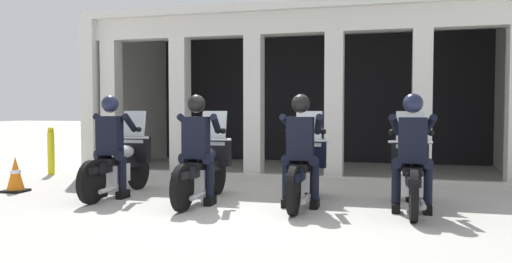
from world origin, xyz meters
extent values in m
plane|color=#A8A59E|center=(0.00, 3.00, 0.00)|extent=(80.00, 80.00, 0.00)
cube|color=black|center=(0.09, 6.38, 1.65)|extent=(9.08, 0.24, 3.29)
cube|color=silver|center=(0.09, 2.95, 3.07)|extent=(9.08, 0.36, 0.44)
cube|color=silver|center=(0.09, 4.59, 3.37)|extent=(9.08, 3.98, 0.16)
cube|color=silver|center=(-4.34, 4.59, 1.65)|extent=(0.30, 3.98, 3.29)
cube|color=silver|center=(-3.94, 2.95, 1.43)|extent=(0.35, 0.36, 2.85)
cube|color=silver|center=(-2.33, 2.95, 1.43)|extent=(0.35, 0.36, 2.85)
cube|color=silver|center=(-0.71, 2.95, 1.43)|extent=(0.35, 0.36, 2.85)
cube|color=silver|center=(0.90, 2.95, 1.43)|extent=(0.35, 0.36, 2.85)
cube|color=silver|center=(2.52, 2.95, 1.43)|extent=(0.35, 0.36, 2.85)
cube|color=#B7B5AD|center=(0.09, 2.45, 0.06)|extent=(8.68, 0.24, 0.12)
cylinder|color=black|center=(-2.23, 0.93, 0.32)|extent=(0.09, 0.64, 0.64)
cylinder|color=black|center=(-2.23, -0.47, 0.32)|extent=(0.09, 0.64, 0.64)
cube|color=black|center=(-2.23, 0.93, 0.53)|extent=(0.14, 0.44, 0.08)
cube|color=silver|center=(-2.23, 0.18, 0.37)|extent=(0.28, 0.44, 0.28)
cube|color=black|center=(-2.23, 0.23, 0.50)|extent=(0.18, 1.24, 0.16)
ellipsoid|color=#B2B2B7|center=(-2.23, 0.45, 0.68)|extent=(0.26, 0.48, 0.22)
cube|color=black|center=(-2.23, 0.05, 0.57)|extent=(0.24, 0.52, 0.10)
cube|color=black|center=(-2.23, -0.41, 0.50)|extent=(0.16, 0.48, 0.10)
cylinder|color=silver|center=(-2.23, 0.87, 0.56)|extent=(0.05, 0.24, 0.53)
cube|color=black|center=(-2.23, 0.81, 0.70)|extent=(0.52, 0.16, 0.44)
sphere|color=silver|center=(-2.23, 0.91, 0.72)|extent=(0.18, 0.18, 0.18)
cube|color=silver|center=(-2.23, 0.79, 1.07)|extent=(0.40, 0.14, 0.54)
cylinder|color=silver|center=(-2.23, 0.71, 0.90)|extent=(0.62, 0.04, 0.04)
cylinder|color=silver|center=(-2.11, -0.17, 0.18)|extent=(0.07, 0.55, 0.07)
cube|color=black|center=(-2.23, 0.03, 0.97)|extent=(0.36, 0.22, 0.60)
cube|color=black|center=(-2.23, 0.15, 0.99)|extent=(0.05, 0.02, 0.32)
sphere|color=tan|center=(-2.23, 0.05, 1.43)|extent=(0.21, 0.21, 0.21)
sphere|color=#191E38|center=(-2.23, 0.05, 1.46)|extent=(0.26, 0.26, 0.26)
cylinder|color=black|center=(-2.09, 0.05, 0.66)|extent=(0.26, 0.29, 0.17)
cylinder|color=black|center=(-2.03, 0.05, 0.39)|extent=(0.12, 0.12, 0.53)
cube|color=black|center=(-2.03, 0.06, 0.06)|extent=(0.11, 0.26, 0.12)
cylinder|color=black|center=(-2.37, 0.05, 0.66)|extent=(0.26, 0.29, 0.17)
cylinder|color=black|center=(-2.43, 0.05, 0.39)|extent=(0.12, 0.12, 0.53)
cube|color=black|center=(-2.43, 0.06, 0.06)|extent=(0.11, 0.26, 0.12)
cylinder|color=black|center=(-2.01, 0.26, 1.16)|extent=(0.19, 0.48, 0.31)
sphere|color=black|center=(-1.97, 0.47, 1.05)|extent=(0.09, 0.09, 0.09)
cylinder|color=black|center=(-2.45, 0.26, 1.16)|extent=(0.19, 0.48, 0.31)
sphere|color=black|center=(-2.49, 0.47, 1.05)|extent=(0.09, 0.09, 0.09)
cylinder|color=black|center=(-0.74, 0.77, 0.32)|extent=(0.09, 0.64, 0.64)
cylinder|color=black|center=(-0.74, -0.63, 0.32)|extent=(0.09, 0.64, 0.64)
cube|color=black|center=(-0.74, 0.77, 0.53)|extent=(0.14, 0.44, 0.08)
cube|color=silver|center=(-0.74, 0.02, 0.37)|extent=(0.28, 0.44, 0.28)
cube|color=black|center=(-0.74, 0.07, 0.50)|extent=(0.18, 1.24, 0.16)
ellipsoid|color=#1E2338|center=(-0.74, 0.29, 0.68)|extent=(0.26, 0.48, 0.22)
cube|color=black|center=(-0.74, -0.11, 0.57)|extent=(0.24, 0.52, 0.10)
cube|color=black|center=(-0.74, -0.57, 0.50)|extent=(0.16, 0.48, 0.10)
cylinder|color=silver|center=(-0.74, 0.71, 0.56)|extent=(0.05, 0.24, 0.53)
cube|color=black|center=(-0.74, 0.65, 0.70)|extent=(0.52, 0.16, 0.44)
sphere|color=silver|center=(-0.74, 0.75, 0.72)|extent=(0.18, 0.18, 0.18)
cube|color=silver|center=(-0.74, 0.63, 1.07)|extent=(0.40, 0.14, 0.54)
cylinder|color=silver|center=(-0.74, 0.55, 0.90)|extent=(0.62, 0.04, 0.04)
cylinder|color=silver|center=(-0.62, -0.33, 0.18)|extent=(0.07, 0.55, 0.07)
cube|color=black|center=(-0.74, -0.13, 0.97)|extent=(0.36, 0.22, 0.60)
cube|color=#14193F|center=(-0.74, -0.01, 0.99)|extent=(0.05, 0.02, 0.32)
sphere|color=tan|center=(-0.74, -0.11, 1.43)|extent=(0.21, 0.21, 0.21)
sphere|color=black|center=(-0.74, -0.11, 1.46)|extent=(0.26, 0.26, 0.26)
cylinder|color=black|center=(-0.60, -0.11, 0.66)|extent=(0.26, 0.29, 0.17)
cylinder|color=black|center=(-0.54, -0.11, 0.39)|extent=(0.12, 0.12, 0.53)
cube|color=black|center=(-0.54, -0.10, 0.06)|extent=(0.11, 0.26, 0.12)
cylinder|color=black|center=(-0.88, -0.11, 0.66)|extent=(0.26, 0.29, 0.17)
cylinder|color=black|center=(-0.94, -0.11, 0.39)|extent=(0.12, 0.12, 0.53)
cube|color=black|center=(-0.94, -0.10, 0.06)|extent=(0.11, 0.26, 0.12)
cylinder|color=black|center=(-0.52, 0.10, 1.16)|extent=(0.19, 0.48, 0.31)
sphere|color=black|center=(-0.48, 0.31, 1.05)|extent=(0.09, 0.09, 0.09)
cylinder|color=black|center=(-0.96, 0.10, 1.16)|extent=(0.19, 0.48, 0.31)
sphere|color=black|center=(-1.00, 0.31, 1.05)|extent=(0.09, 0.09, 0.09)
cylinder|color=black|center=(0.74, 0.93, 0.32)|extent=(0.09, 0.64, 0.64)
cylinder|color=black|center=(0.74, -0.47, 0.32)|extent=(0.09, 0.64, 0.64)
cube|color=black|center=(0.74, 0.93, 0.53)|extent=(0.14, 0.44, 0.08)
cube|color=silver|center=(0.74, 0.18, 0.37)|extent=(0.28, 0.44, 0.28)
cube|color=black|center=(0.74, 0.23, 0.50)|extent=(0.18, 1.24, 0.16)
ellipsoid|color=#1E2338|center=(0.74, 0.45, 0.68)|extent=(0.26, 0.48, 0.22)
cube|color=black|center=(0.74, 0.05, 0.57)|extent=(0.24, 0.52, 0.10)
cube|color=black|center=(0.74, -0.41, 0.50)|extent=(0.16, 0.48, 0.10)
cylinder|color=silver|center=(0.74, 0.87, 0.56)|extent=(0.05, 0.24, 0.53)
cube|color=black|center=(0.74, 0.81, 0.70)|extent=(0.52, 0.16, 0.44)
sphere|color=silver|center=(0.74, 0.91, 0.72)|extent=(0.18, 0.18, 0.18)
cube|color=silver|center=(0.74, 0.79, 1.07)|extent=(0.40, 0.14, 0.54)
cylinder|color=silver|center=(0.74, 0.71, 0.90)|extent=(0.62, 0.04, 0.04)
cylinder|color=silver|center=(0.86, -0.17, 0.18)|extent=(0.07, 0.55, 0.07)
cube|color=black|center=(0.74, 0.03, 0.97)|extent=(0.36, 0.22, 0.60)
cube|color=#591414|center=(0.74, 0.15, 0.99)|extent=(0.05, 0.02, 0.32)
sphere|color=tan|center=(0.74, 0.05, 1.43)|extent=(0.21, 0.21, 0.21)
sphere|color=black|center=(0.74, 0.05, 1.46)|extent=(0.26, 0.26, 0.26)
cylinder|color=black|center=(0.88, 0.05, 0.66)|extent=(0.26, 0.29, 0.17)
cylinder|color=black|center=(0.94, 0.05, 0.39)|extent=(0.12, 0.12, 0.53)
cube|color=black|center=(0.94, 0.06, 0.06)|extent=(0.11, 0.26, 0.12)
cylinder|color=black|center=(0.60, 0.05, 0.66)|extent=(0.26, 0.29, 0.17)
cylinder|color=black|center=(0.54, 0.05, 0.39)|extent=(0.12, 0.12, 0.53)
cube|color=black|center=(0.54, 0.06, 0.06)|extent=(0.11, 0.26, 0.12)
cylinder|color=black|center=(0.96, 0.26, 1.16)|extent=(0.19, 0.48, 0.31)
sphere|color=black|center=(1.00, 0.47, 1.05)|extent=(0.09, 0.09, 0.09)
cylinder|color=black|center=(0.52, 0.26, 1.16)|extent=(0.19, 0.48, 0.31)
sphere|color=black|center=(0.48, 0.47, 1.05)|extent=(0.09, 0.09, 0.09)
cylinder|color=black|center=(2.23, 0.94, 0.32)|extent=(0.09, 0.64, 0.64)
cylinder|color=black|center=(2.23, -0.46, 0.32)|extent=(0.09, 0.64, 0.64)
cube|color=black|center=(2.23, 0.94, 0.53)|extent=(0.14, 0.44, 0.08)
cube|color=silver|center=(2.23, 0.19, 0.37)|extent=(0.28, 0.44, 0.28)
cube|color=black|center=(2.23, 0.24, 0.50)|extent=(0.18, 1.24, 0.16)
ellipsoid|color=#1E2338|center=(2.23, 0.46, 0.68)|extent=(0.26, 0.48, 0.22)
cube|color=black|center=(2.23, 0.06, 0.57)|extent=(0.24, 0.52, 0.10)
cube|color=black|center=(2.23, -0.40, 0.50)|extent=(0.16, 0.48, 0.10)
cylinder|color=silver|center=(2.23, 0.88, 0.56)|extent=(0.05, 0.24, 0.53)
cube|color=black|center=(2.23, 0.82, 0.70)|extent=(0.52, 0.16, 0.44)
sphere|color=silver|center=(2.23, 0.92, 0.72)|extent=(0.18, 0.18, 0.18)
cube|color=silver|center=(2.23, 0.80, 1.07)|extent=(0.40, 0.14, 0.54)
cylinder|color=silver|center=(2.23, 0.72, 0.90)|extent=(0.62, 0.04, 0.04)
cylinder|color=silver|center=(2.35, -0.16, 0.18)|extent=(0.07, 0.55, 0.07)
cube|color=black|center=(2.23, 0.04, 0.97)|extent=(0.36, 0.22, 0.60)
cube|color=black|center=(2.23, 0.16, 0.99)|extent=(0.05, 0.02, 0.32)
sphere|color=tan|center=(2.23, 0.06, 1.43)|extent=(0.21, 0.21, 0.21)
sphere|color=#191E38|center=(2.23, 0.06, 1.46)|extent=(0.26, 0.26, 0.26)
cylinder|color=black|center=(2.37, 0.06, 0.66)|extent=(0.26, 0.29, 0.17)
cylinder|color=black|center=(2.43, 0.06, 0.39)|extent=(0.12, 0.12, 0.53)
cube|color=black|center=(2.43, 0.07, 0.06)|extent=(0.11, 0.26, 0.12)
cylinder|color=black|center=(2.09, 0.06, 0.66)|extent=(0.26, 0.29, 0.17)
cylinder|color=black|center=(2.03, 0.06, 0.39)|extent=(0.12, 0.12, 0.53)
cube|color=black|center=(2.03, 0.07, 0.06)|extent=(0.11, 0.26, 0.12)
cylinder|color=black|center=(2.45, 0.27, 1.16)|extent=(0.19, 0.48, 0.31)
sphere|color=black|center=(2.49, 0.48, 1.05)|extent=(0.09, 0.09, 0.09)
cylinder|color=black|center=(2.01, 0.27, 1.16)|extent=(0.19, 0.48, 0.31)
sphere|color=black|center=(1.97, 0.48, 1.05)|extent=(0.09, 0.09, 0.09)
cube|color=black|center=(-4.06, 0.13, 0.02)|extent=(0.34, 0.34, 0.04)
cone|color=orange|center=(-4.06, 0.13, 0.32)|extent=(0.28, 0.28, 0.55)
cylinder|color=white|center=(-4.06, 0.13, 0.34)|extent=(0.17, 0.17, 0.06)
cylinder|color=yellow|center=(-4.91, 2.15, 0.45)|extent=(0.14, 0.14, 0.90)
sphere|color=yellow|center=(-4.91, 2.15, 0.94)|extent=(0.13, 0.13, 0.13)
camera|label=1|loc=(1.92, -6.78, 1.38)|focal=34.91mm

